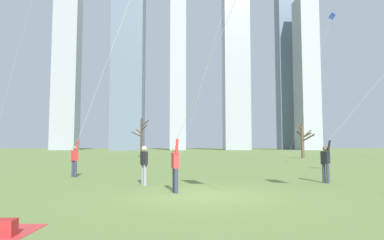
{
  "coord_description": "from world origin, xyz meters",
  "views": [
    {
      "loc": [
        -0.78,
        -11.03,
        1.64
      ],
      "look_at": [
        0.0,
        6.0,
        2.95
      ],
      "focal_mm": 31.1,
      "sensor_mm": 36.0,
      "label": 1
    }
  ],
  "objects_px": {
    "kite_flyer_midfield_left_orange": "(88,122)",
    "bare_tree_leftmost": "(141,136)",
    "kite_flyer_far_back_green": "(382,92)",
    "distant_kite_drifting_left_blue": "(325,39)",
    "kite_flyer_foreground_right_red": "(196,114)",
    "bare_tree_far_right_edge": "(303,139)",
    "bystander_watching_nearby": "(144,163)"
  },
  "relations": [
    {
      "from": "kite_flyer_midfield_left_orange",
      "to": "bare_tree_leftmost",
      "type": "height_order",
      "value": "kite_flyer_midfield_left_orange"
    },
    {
      "from": "kite_flyer_far_back_green",
      "to": "distant_kite_drifting_left_blue",
      "type": "bearing_deg",
      "value": 70.74
    },
    {
      "from": "bare_tree_leftmost",
      "to": "distant_kite_drifting_left_blue",
      "type": "bearing_deg",
      "value": -39.63
    },
    {
      "from": "kite_flyer_foreground_right_red",
      "to": "kite_flyer_far_back_green",
      "type": "xyz_separation_m",
      "value": [
        7.31,
        2.31,
        1.09
      ]
    },
    {
      "from": "kite_flyer_midfield_left_orange",
      "to": "bare_tree_leftmost",
      "type": "distance_m",
      "value": 30.02
    },
    {
      "from": "kite_flyer_far_back_green",
      "to": "bare_tree_leftmost",
      "type": "relative_size",
      "value": 2.98
    },
    {
      "from": "distant_kite_drifting_left_blue",
      "to": "bare_tree_far_right_edge",
      "type": "bearing_deg",
      "value": 80.18
    },
    {
      "from": "kite_flyer_far_back_green",
      "to": "bystander_watching_nearby",
      "type": "height_order",
      "value": "kite_flyer_far_back_green"
    },
    {
      "from": "bystander_watching_nearby",
      "to": "bare_tree_far_right_edge",
      "type": "xyz_separation_m",
      "value": [
        17.84,
        28.88,
        1.57
      ]
    },
    {
      "from": "kite_flyer_midfield_left_orange",
      "to": "kite_flyer_foreground_right_red",
      "type": "distance_m",
      "value": 8.94
    },
    {
      "from": "kite_flyer_far_back_green",
      "to": "bystander_watching_nearby",
      "type": "relative_size",
      "value": 10.11
    },
    {
      "from": "kite_flyer_midfield_left_orange",
      "to": "distant_kite_drifting_left_blue",
      "type": "relative_size",
      "value": 0.93
    },
    {
      "from": "kite_flyer_midfield_left_orange",
      "to": "kite_flyer_far_back_green",
      "type": "height_order",
      "value": "kite_flyer_far_back_green"
    },
    {
      "from": "distant_kite_drifting_left_blue",
      "to": "bare_tree_far_right_edge",
      "type": "xyz_separation_m",
      "value": [
        2.02,
        11.64,
        -9.57
      ]
    },
    {
      "from": "distant_kite_drifting_left_blue",
      "to": "kite_flyer_foreground_right_red",
      "type": "bearing_deg",
      "value": -123.3
    },
    {
      "from": "bare_tree_far_right_edge",
      "to": "bare_tree_leftmost",
      "type": "bearing_deg",
      "value": 168.16
    },
    {
      "from": "bystander_watching_nearby",
      "to": "bare_tree_leftmost",
      "type": "bearing_deg",
      "value": 96.29
    },
    {
      "from": "distant_kite_drifting_left_blue",
      "to": "bare_tree_far_right_edge",
      "type": "height_order",
      "value": "distant_kite_drifting_left_blue"
    },
    {
      "from": "distant_kite_drifting_left_blue",
      "to": "kite_flyer_midfield_left_orange",
      "type": "bearing_deg",
      "value": -143.97
    },
    {
      "from": "bare_tree_leftmost",
      "to": "kite_flyer_midfield_left_orange",
      "type": "bearing_deg",
      "value": -89.14
    },
    {
      "from": "bystander_watching_nearby",
      "to": "bare_tree_far_right_edge",
      "type": "bearing_deg",
      "value": 58.29
    },
    {
      "from": "distant_kite_drifting_left_blue",
      "to": "kite_flyer_far_back_green",
      "type": "bearing_deg",
      "value": -109.26
    },
    {
      "from": "bystander_watching_nearby",
      "to": "distant_kite_drifting_left_blue",
      "type": "xyz_separation_m",
      "value": [
        15.83,
        17.24,
        11.14
      ]
    },
    {
      "from": "distant_kite_drifting_left_blue",
      "to": "bare_tree_leftmost",
      "type": "distance_m",
      "value": 26.9
    },
    {
      "from": "kite_flyer_foreground_right_red",
      "to": "distant_kite_drifting_left_blue",
      "type": "xyz_separation_m",
      "value": [
        13.89,
        21.15,
        9.46
      ]
    },
    {
      "from": "kite_flyer_foreground_right_red",
      "to": "bystander_watching_nearby",
      "type": "relative_size",
      "value": 5.12
    },
    {
      "from": "kite_flyer_midfield_left_orange",
      "to": "distant_kite_drifting_left_blue",
      "type": "height_order",
      "value": "distant_kite_drifting_left_blue"
    },
    {
      "from": "kite_flyer_foreground_right_red",
      "to": "bystander_watching_nearby",
      "type": "bearing_deg",
      "value": 116.26
    },
    {
      "from": "kite_flyer_midfield_left_orange",
      "to": "bare_tree_leftmost",
      "type": "bearing_deg",
      "value": 90.86
    },
    {
      "from": "kite_flyer_foreground_right_red",
      "to": "distant_kite_drifting_left_blue",
      "type": "distance_m",
      "value": 27.02
    },
    {
      "from": "kite_flyer_far_back_green",
      "to": "kite_flyer_foreground_right_red",
      "type": "bearing_deg",
      "value": -162.46
    },
    {
      "from": "kite_flyer_far_back_green",
      "to": "kite_flyer_midfield_left_orange",
      "type": "bearing_deg",
      "value": 158.24
    }
  ]
}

